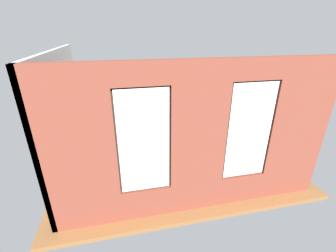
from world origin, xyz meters
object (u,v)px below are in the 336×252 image
remote_black (155,145)px  potted_plant_corner_far_left (278,148)px  couch_by_window (174,178)px  potted_plant_foreground_right (97,120)px  potted_plant_corner_near_left (217,111)px  potted_plant_mid_room_small (176,132)px  potted_plant_near_tv (102,151)px  coffee_table (155,147)px  potted_plant_between_couches (231,160)px  potted_plant_by_left_couch (210,125)px  potted_plant_beside_window_right (115,176)px  media_console (86,145)px  cup_ceramic (167,141)px  papasan_chair (165,122)px  tv_flatscreen (83,127)px  table_plant_small (149,142)px  couch_left (239,141)px

remote_black → potted_plant_corner_far_left: size_ratio=0.13×
couch_by_window → potted_plant_foreground_right: (1.92, -3.43, 0.31)m
remote_black → potted_plant_corner_near_left: (-2.82, -1.96, 0.16)m
potted_plant_mid_room_small → potted_plant_near_tv: (2.38, 1.30, 0.30)m
coffee_table → potted_plant_between_couches: bearing=138.5°
couch_by_window → potted_plant_by_left_couch: couch_by_window is taller
potted_plant_beside_window_right → potted_plant_mid_room_small: size_ratio=2.68×
couch_by_window → potted_plant_foreground_right: bearing=-60.7°
coffee_table → potted_plant_corner_far_left: potted_plant_corner_far_left is taller
coffee_table → potted_plant_beside_window_right: 2.00m
media_console → cup_ceramic: bearing=164.9°
media_console → potted_plant_corner_near_left: potted_plant_corner_near_left is taller
potted_plant_between_couches → potted_plant_beside_window_right: (2.80, 0.15, 0.08)m
papasan_chair → potted_plant_corner_near_left: bearing=-171.3°
papasan_chair → tv_flatscreen: bearing=17.7°
coffee_table → papasan_chair: papasan_chair is taller
potted_plant_corner_near_left → potted_plant_corner_far_left: bearing=90.0°
table_plant_small → potted_plant_beside_window_right: (0.98, 1.70, 0.15)m
media_console → potted_plant_mid_room_small: bearing=-175.7°
potted_plant_between_couches → potted_plant_mid_room_small: potted_plant_between_couches is taller
potted_plant_foreground_right → table_plant_small: bearing=130.5°
cup_ceramic → couch_by_window: bearing=83.5°
potted_plant_between_couches → papasan_chair: bearing=-72.0°
table_plant_small → remote_black: (-0.17, 0.09, -0.08)m
papasan_chair → potted_plant_beside_window_right: size_ratio=0.88×
tv_flatscreen → potted_plant_foreground_right: 1.20m
tv_flatscreen → couch_by_window: bearing=134.1°
cup_ceramic → potted_plant_corner_far_left: 3.02m
couch_by_window → potted_plant_corner_far_left: size_ratio=1.53×
papasan_chair → table_plant_small: bearing=62.0°
media_console → potted_plant_between_couches: (-3.68, 2.23, 0.31)m
table_plant_small → potted_plant_between_couches: (-1.82, 1.55, 0.07)m
couch_by_window → couch_left: 2.86m
coffee_table → remote_black: bearing=90.0°
potted_plant_beside_window_right → cup_ceramic: bearing=-131.4°
media_console → potted_plant_by_left_couch: (-4.29, -0.54, 0.06)m
couch_left → potted_plant_by_left_couch: couch_left is taller
tv_flatscreen → potted_plant_foreground_right: size_ratio=0.75×
couch_left → media_console: 4.77m
table_plant_small → potted_plant_near_tv: bearing=16.8°
couch_left → potted_plant_near_tv: potted_plant_near_tv is taller
potted_plant_between_couches → potted_plant_by_left_couch: potted_plant_between_couches is taller
potted_plant_between_couches → remote_black: bearing=-41.5°
couch_left → potted_plant_corner_near_left: (-0.15, -2.05, 0.26)m
cup_ceramic → potted_plant_by_left_couch: 2.24m
couch_left → table_plant_small: (2.84, -0.17, 0.19)m
coffee_table → potted_plant_near_tv: 1.53m
couch_by_window → potted_plant_corner_near_left: (-2.62, -3.48, 0.27)m
tv_flatscreen → potted_plant_corner_far_left: potted_plant_corner_far_left is taller
potted_plant_between_couches → couch_left: bearing=-126.3°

